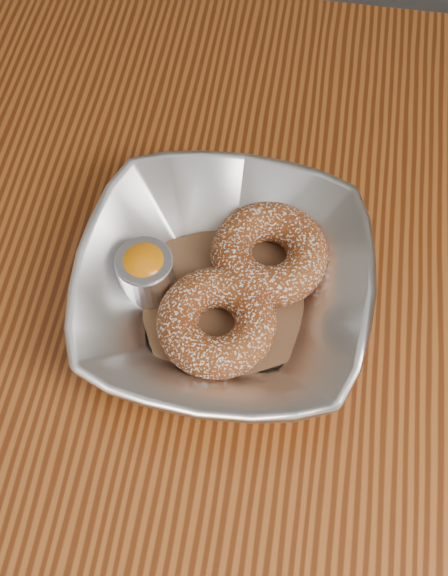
# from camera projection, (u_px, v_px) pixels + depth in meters

# --- Properties ---
(ground_plane) EXTENTS (4.00, 4.00, 0.00)m
(ground_plane) POSITION_uv_depth(u_px,v_px,m) (249.00, 485.00, 1.26)
(ground_plane) COLOR #565659
(ground_plane) RESTS_ON ground
(table) EXTENTS (1.20, 0.80, 0.75)m
(table) POSITION_uv_depth(u_px,v_px,m) (270.00, 348.00, 0.68)
(table) COLOR brown
(table) RESTS_ON ground_plane
(serving_bowl) EXTENTS (0.25, 0.25, 0.06)m
(serving_bowl) POSITION_uv_depth(u_px,v_px,m) (224.00, 288.00, 0.57)
(serving_bowl) COLOR silver
(serving_bowl) RESTS_ON table
(parchment) EXTENTS (0.20, 0.20, 0.00)m
(parchment) POSITION_uv_depth(u_px,v_px,m) (224.00, 299.00, 0.59)
(parchment) COLOR brown
(parchment) RESTS_ON table
(donut_back) EXTENTS (0.13, 0.13, 0.04)m
(donut_back) POSITION_uv_depth(u_px,v_px,m) (269.00, 253.00, 0.59)
(donut_back) COLOR brown
(donut_back) RESTS_ON parchment
(donut_front) EXTENTS (0.11, 0.11, 0.04)m
(donut_front) POSITION_uv_depth(u_px,v_px,m) (217.00, 322.00, 0.56)
(donut_front) COLOR brown
(donut_front) RESTS_ON parchment
(ramekin) EXTENTS (0.05, 0.05, 0.05)m
(ramekin) POSITION_uv_depth(u_px,v_px,m) (146.00, 271.00, 0.57)
(ramekin) COLOR silver
(ramekin) RESTS_ON table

